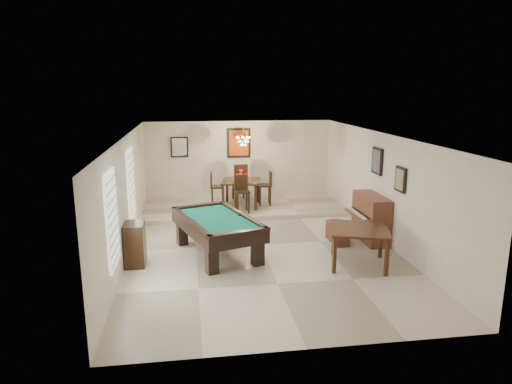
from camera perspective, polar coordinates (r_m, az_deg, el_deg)
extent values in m
cube|color=beige|center=(10.95, 0.46, -6.63)|extent=(6.00, 9.00, 0.02)
cube|color=silver|center=(14.96, -2.17, 3.90)|extent=(6.00, 0.04, 2.60)
cube|color=silver|center=(6.37, 6.75, -8.97)|extent=(6.00, 0.04, 2.60)
cube|color=silver|center=(10.56, -15.84, -0.47)|extent=(0.04, 9.00, 2.60)
cube|color=silver|center=(11.42, 15.52, 0.55)|extent=(0.04, 9.00, 2.60)
cube|color=white|center=(10.37, 0.48, 7.08)|extent=(6.00, 9.00, 0.04)
cube|color=beige|center=(14.01, -1.57, -1.92)|extent=(6.00, 2.50, 0.12)
cube|color=white|center=(8.42, -17.53, -3.26)|extent=(0.06, 1.00, 1.70)
cube|color=white|center=(11.11, -15.33, 0.76)|extent=(0.06, 1.00, 1.70)
cube|color=brown|center=(11.22, 10.18, -5.05)|extent=(0.36, 0.84, 0.46)
cube|color=black|center=(9.94, -14.88, -6.32)|extent=(0.40, 0.61, 0.91)
cube|color=#D84C14|center=(14.84, -2.17, 6.16)|extent=(0.75, 0.06, 0.95)
cube|color=white|center=(14.77, -9.55, 5.57)|extent=(0.55, 0.06, 0.65)
cube|color=slate|center=(11.57, 14.92, 3.77)|extent=(0.06, 0.55, 0.65)
cube|color=gray|center=(10.44, 17.63, 1.51)|extent=(0.06, 0.45, 0.55)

